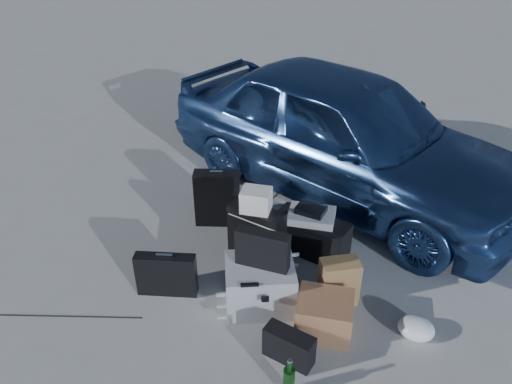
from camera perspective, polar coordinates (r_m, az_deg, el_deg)
ground at (r=4.18m, az=-3.21°, el=-14.23°), size 60.00×60.00×0.00m
car at (r=5.51m, az=9.96°, el=6.65°), size 4.42×3.07×1.40m
pelican_case at (r=4.16m, az=0.43°, el=-10.57°), size 0.69×0.64×0.40m
laptop_bag at (r=3.93m, az=0.75°, el=-6.57°), size 0.43×0.11×0.32m
briefcase at (r=4.33m, az=-10.20°, el=-9.28°), size 0.52×0.24×0.40m
suitcase_left at (r=5.05m, az=-4.43°, el=-0.72°), size 0.48×0.29×0.59m
suitcase_right at (r=4.48m, az=0.07°, el=-5.28°), size 0.54×0.30×0.61m
white_carton at (r=4.24m, az=0.01°, el=-0.94°), size 0.27×0.22×0.20m
duffel_bag at (r=4.75m, az=6.30°, el=-4.97°), size 0.75×0.46×0.35m
flat_box_white at (r=4.64m, az=6.36°, el=-2.71°), size 0.46×0.36×0.07m
flat_box_black at (r=4.61m, az=6.29°, el=-2.01°), size 0.28×0.22×0.06m
kraft_bag at (r=4.23m, az=9.43°, el=-10.09°), size 0.36×0.32×0.42m
cardboard_box at (r=4.02m, az=7.82°, el=-13.79°), size 0.47×0.42×0.32m
plastic_bag at (r=4.19m, az=17.83°, el=-14.62°), size 0.30×0.26×0.16m
messenger_bag at (r=3.82m, az=3.78°, el=-17.19°), size 0.40×0.22×0.26m
green_bottle at (r=3.61m, az=3.80°, el=-20.40°), size 0.10×0.10×0.32m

